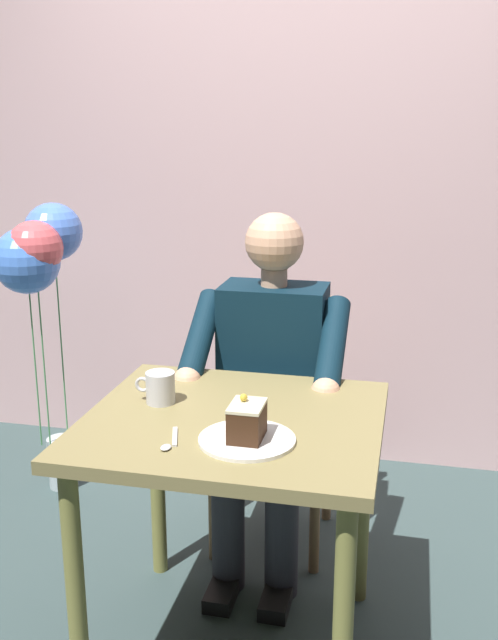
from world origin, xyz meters
TOP-DOWN VIEW (x-y plane):
  - cafe_rear_panel at (0.00, -1.41)m, footprint 6.40×0.12m
  - dining_table at (0.00, 0.00)m, footprint 0.81×0.74m
  - chair at (0.00, -0.67)m, footprint 0.42×0.42m
  - seated_person at (-0.00, -0.50)m, footprint 0.53×0.58m
  - dessert_plate at (-0.07, 0.15)m, footprint 0.25×0.25m
  - cake_slice at (-0.07, 0.15)m, footprint 0.08×0.11m
  - coffee_cup at (0.23, -0.06)m, footprint 0.12×0.08m
  - dessert_spoon at (0.11, 0.20)m, footprint 0.04×0.14m
  - balloon_display at (0.98, -0.76)m, footprint 0.30×0.38m

SIDE VIEW (x-z plane):
  - chair at x=0.00m, z-range 0.05..0.94m
  - dining_table at x=0.00m, z-range 0.26..0.99m
  - seated_person at x=0.00m, z-range 0.02..1.25m
  - dessert_spoon at x=0.11m, z-range 0.73..0.74m
  - dessert_plate at x=-0.07m, z-range 0.73..0.74m
  - coffee_cup at x=0.23m, z-range 0.74..0.83m
  - cake_slice at x=-0.07m, z-range 0.74..0.85m
  - balloon_display at x=0.98m, z-range 0.37..1.57m
  - cafe_rear_panel at x=0.00m, z-range 0.00..3.00m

